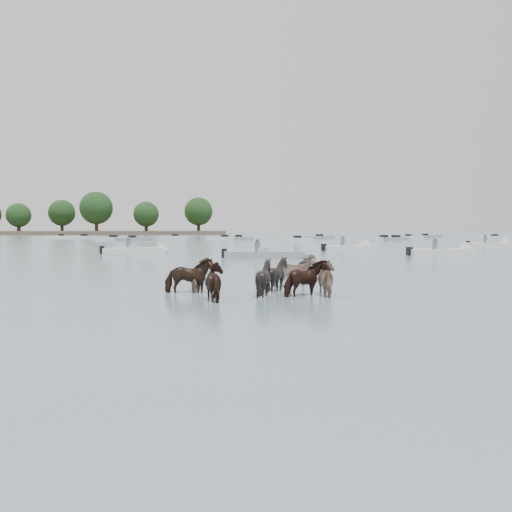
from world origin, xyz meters
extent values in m
plane|color=#4C616D|center=(0.00, 0.00, 0.00)|extent=(400.00, 400.00, 0.00)
imported|color=black|center=(-3.13, 1.14, 0.46)|extent=(1.54, 0.76, 1.27)
imported|color=#7B6954|center=(-2.66, 1.75, 0.44)|extent=(1.34, 1.46, 1.24)
imported|color=black|center=(-0.34, 1.24, 0.46)|extent=(1.35, 1.25, 1.27)
imported|color=#88735C|center=(0.52, 2.52, 0.44)|extent=(1.54, 0.84, 1.24)
imported|color=black|center=(-2.33, -0.57, 0.43)|extent=(1.53, 1.58, 1.23)
imported|color=black|center=(-0.93, 0.16, 0.46)|extent=(1.49, 1.44, 1.27)
imported|color=black|center=(0.30, -0.08, 0.45)|extent=(1.62, 1.36, 1.25)
imported|color=#846859|center=(1.10, 0.07, 0.43)|extent=(1.41, 1.51, 1.22)
sphere|color=black|center=(4.86, 17.51, 0.12)|extent=(0.44, 0.44, 0.44)
cube|color=black|center=(4.61, 17.51, 0.02)|extent=(0.50, 0.22, 0.18)
cube|color=silver|center=(-6.74, 26.59, 0.20)|extent=(4.89, 2.46, 0.55)
cone|color=silver|center=(-4.45, 27.04, 0.20)|extent=(1.19, 1.74, 1.60)
cube|color=#99ADB7|center=(-6.74, 26.59, 0.55)|extent=(1.00, 1.25, 0.35)
cube|color=black|center=(-9.03, 26.15, 0.35)|extent=(0.41, 0.41, 0.60)
cylinder|color=#595966|center=(-7.14, 26.59, 0.75)|extent=(0.36, 0.36, 0.70)
sphere|color=#595966|center=(-7.14, 26.59, 1.20)|extent=(0.24, 0.24, 0.24)
cube|color=gray|center=(2.14, 19.49, 0.20)|extent=(5.28, 2.07, 0.55)
cone|color=gray|center=(4.71, 19.25, 0.20)|extent=(1.05, 1.68, 1.60)
cube|color=#99ADB7|center=(2.14, 19.49, 0.55)|extent=(0.90, 1.19, 0.35)
cube|color=black|center=(-0.43, 19.73, 0.35)|extent=(0.38, 0.38, 0.60)
cylinder|color=#595966|center=(1.74, 19.49, 0.75)|extent=(0.36, 0.36, 0.70)
sphere|color=#595966|center=(1.74, 19.49, 1.20)|extent=(0.24, 0.24, 0.24)
cube|color=silver|center=(11.23, 30.13, 0.20)|extent=(5.30, 3.37, 0.55)
cone|color=silver|center=(13.58, 31.07, 0.20)|extent=(1.43, 1.82, 1.60)
cube|color=#99ADB7|center=(11.23, 30.13, 0.55)|extent=(1.16, 1.34, 0.35)
cube|color=black|center=(8.88, 29.19, 0.35)|extent=(0.46, 0.46, 0.60)
cylinder|color=#595966|center=(10.83, 30.13, 0.75)|extent=(0.36, 0.36, 0.70)
sphere|color=#595966|center=(10.83, 30.13, 1.20)|extent=(0.24, 0.24, 0.24)
cube|color=silver|center=(15.33, 21.20, 0.20)|extent=(5.16, 2.21, 0.55)
cone|color=silver|center=(17.81, 21.51, 0.20)|extent=(1.09, 1.70, 1.60)
cube|color=#99ADB7|center=(15.33, 21.20, 0.55)|extent=(0.93, 1.21, 0.35)
cube|color=black|center=(12.85, 20.89, 0.35)|extent=(0.39, 0.39, 0.60)
cylinder|color=#595966|center=(14.93, 21.20, 0.75)|extent=(0.36, 0.36, 0.70)
sphere|color=#595966|center=(14.93, 21.20, 1.20)|extent=(0.24, 0.24, 0.24)
cube|color=silver|center=(28.40, 36.47, 0.20)|extent=(4.62, 1.93, 0.55)
cone|color=silver|center=(30.65, 36.30, 0.20)|extent=(1.01, 1.66, 1.60)
cube|color=#99ADB7|center=(28.40, 36.47, 0.55)|extent=(0.88, 1.18, 0.35)
cube|color=black|center=(26.15, 36.64, 0.35)|extent=(0.37, 0.37, 0.60)
cylinder|color=#595966|center=(28.00, 36.47, 0.75)|extent=(0.36, 0.36, 0.70)
sphere|color=#595966|center=(28.00, 36.47, 1.20)|extent=(0.24, 0.24, 0.24)
cube|color=silver|center=(-24.23, 87.41, 0.22)|extent=(6.13, 2.35, 0.60)
cube|color=black|center=(-24.23, 87.41, 0.60)|extent=(1.13, 1.13, 0.50)
cube|color=silver|center=(-19.83, 85.30, 0.22)|extent=(5.30, 3.43, 0.60)
cube|color=black|center=(-19.83, 85.30, 0.60)|extent=(1.32, 1.32, 0.50)
cube|color=silver|center=(-13.24, 71.37, 0.22)|extent=(5.78, 3.72, 0.60)
cube|color=black|center=(-13.24, 71.37, 0.60)|extent=(1.32, 1.32, 0.50)
cube|color=gray|center=(-10.04, 67.72, 0.22)|extent=(5.34, 2.48, 0.60)
cube|color=black|center=(-10.04, 67.72, 0.60)|extent=(1.18, 1.18, 0.50)
cube|color=silver|center=(-3.71, 82.33, 0.22)|extent=(4.51, 2.52, 0.60)
cube|color=black|center=(-3.71, 82.33, 0.60)|extent=(1.22, 1.22, 0.50)
cube|color=silver|center=(4.13, 71.64, 0.22)|extent=(6.15, 2.80, 0.60)
cube|color=black|center=(4.13, 71.64, 0.60)|extent=(1.20, 1.20, 0.50)
cube|color=gray|center=(6.42, 71.73, 0.22)|extent=(4.72, 2.61, 0.60)
cube|color=black|center=(6.42, 71.73, 0.60)|extent=(1.22, 1.22, 0.50)
cube|color=silver|center=(13.92, 62.08, 0.22)|extent=(4.70, 1.75, 0.60)
cube|color=black|center=(13.92, 62.08, 0.60)|extent=(1.05, 1.05, 0.50)
cube|color=gray|center=(21.41, 77.72, 0.22)|extent=(5.70, 3.22, 0.60)
cube|color=black|center=(21.41, 77.72, 0.60)|extent=(1.27, 1.27, 0.50)
cube|color=silver|center=(28.71, 66.13, 0.22)|extent=(4.32, 2.25, 0.60)
cube|color=black|center=(28.71, 66.13, 0.60)|extent=(1.17, 1.17, 0.50)
cube|color=gray|center=(30.45, 65.51, 0.22)|extent=(4.28, 2.61, 0.60)
cube|color=black|center=(30.45, 65.51, 0.60)|extent=(1.25, 1.25, 0.50)
cube|color=silver|center=(37.06, 75.91, 0.22)|extent=(5.48, 2.53, 0.60)
cube|color=black|center=(37.06, 75.91, 0.60)|extent=(1.18, 1.18, 0.50)
cube|color=gray|center=(43.85, 83.46, 0.22)|extent=(6.14, 2.41, 0.60)
cube|color=black|center=(43.85, 83.46, 0.60)|extent=(1.14, 1.14, 0.50)
cube|color=silver|center=(52.35, 73.95, 0.22)|extent=(5.75, 2.60, 0.60)
cube|color=black|center=(52.35, 73.95, 0.60)|extent=(1.18, 1.18, 0.50)
cylinder|color=#382619|center=(-47.06, 144.54, 1.50)|extent=(1.00, 1.00, 3.01)
sphere|color=black|center=(-47.06, 144.54, 5.43)|extent=(6.68, 6.68, 6.68)
cylinder|color=#382619|center=(-37.91, 156.76, 1.79)|extent=(1.00, 1.00, 3.57)
sphere|color=black|center=(-37.91, 156.76, 6.45)|extent=(7.94, 7.94, 7.94)
cylinder|color=#382619|center=(-26.32, 146.47, 2.11)|extent=(1.00, 1.00, 4.22)
sphere|color=black|center=(-26.32, 146.47, 7.63)|extent=(9.39, 9.39, 9.39)
cylinder|color=#382619|center=(-12.06, 142.83, 1.61)|extent=(1.00, 1.00, 3.22)
sphere|color=black|center=(-12.06, 142.83, 5.81)|extent=(7.16, 7.16, 7.16)
cylinder|color=#382619|center=(2.99, 147.70, 1.88)|extent=(1.00, 1.00, 3.76)
sphere|color=black|center=(2.99, 147.70, 6.79)|extent=(8.35, 8.35, 8.35)
camera|label=1|loc=(-3.49, -15.84, 2.03)|focal=38.36mm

